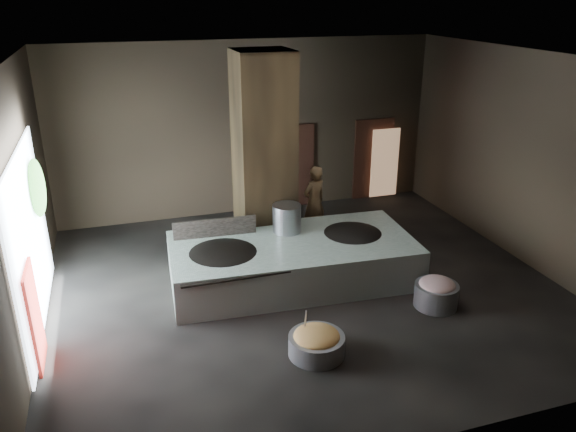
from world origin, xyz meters
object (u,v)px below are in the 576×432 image
object	(u,v)px
stock_pot	(287,219)
meat_basin	(436,295)
wok_right	(352,237)
veg_basin	(316,345)
wok_left	(223,257)
cook	(314,202)
hearth_platform	(293,261)

from	to	relation	value
stock_pot	meat_basin	world-z (taller)	stock_pot
wok_right	veg_basin	xyz separation A→B (m)	(-1.78, -2.64, -0.58)
wok_left	veg_basin	size ratio (longest dim) A/B	1.66
meat_basin	wok_right	bearing A→B (deg)	116.23
stock_pot	veg_basin	xyz separation A→B (m)	(-0.48, -3.14, -0.96)
cook	veg_basin	xyz separation A→B (m)	(-1.61, -4.54, -0.72)
wok_left	wok_right	bearing A→B (deg)	2.05
wok_right	stock_pot	world-z (taller)	stock_pot
wok_left	cook	bearing A→B (deg)	37.28
hearth_platform	stock_pot	bearing A→B (deg)	88.09
cook	meat_basin	distance (m)	4.00
cook	hearth_platform	bearing A→B (deg)	36.88
hearth_platform	cook	size ratio (longest dim) A/B	2.78
veg_basin	wok_right	bearing A→B (deg)	56.08
meat_basin	wok_left	bearing A→B (deg)	154.42
wok_left	wok_right	size ratio (longest dim) A/B	1.07
hearth_platform	veg_basin	distance (m)	2.64
hearth_platform	stock_pot	distance (m)	0.89
hearth_platform	stock_pot	world-z (taller)	stock_pot
wok_right	stock_pot	bearing A→B (deg)	158.96
cook	meat_basin	bearing A→B (deg)	84.20
wok_right	cook	size ratio (longest dim) A/B	0.81
wok_left	veg_basin	xyz separation A→B (m)	(1.02, -2.54, -0.58)
wok_left	meat_basin	xyz separation A→B (m)	(3.73, -1.78, -0.52)
hearth_platform	veg_basin	size ratio (longest dim) A/B	5.27
wok_left	cook	world-z (taller)	cook
stock_pot	veg_basin	distance (m)	3.32
wok_left	meat_basin	world-z (taller)	wok_left
wok_right	cook	bearing A→B (deg)	95.06
veg_basin	meat_basin	world-z (taller)	meat_basin
cook	veg_basin	bearing A→B (deg)	48.56
hearth_platform	wok_right	size ratio (longest dim) A/B	3.41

